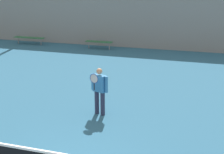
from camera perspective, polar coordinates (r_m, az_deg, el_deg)
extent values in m
cube|color=white|center=(6.35, -13.78, -12.87)|extent=(11.23, 0.04, 0.05)
cylinder|color=#282D47|center=(10.01, -2.79, -4.59)|extent=(0.14, 0.14, 0.77)
cylinder|color=#282D47|center=(9.88, -1.72, -4.86)|extent=(0.14, 0.14, 0.77)
cube|color=teal|center=(9.72, -2.30, -1.16)|extent=(0.45, 0.31, 0.53)
cylinder|color=teal|center=(9.86, -3.52, -0.85)|extent=(0.10, 0.10, 0.52)
cylinder|color=teal|center=(9.57, -1.05, -1.38)|extent=(0.10, 0.10, 0.52)
sphere|color=tan|center=(9.60, -2.33, 1.06)|extent=(0.19, 0.19, 0.19)
cylinder|color=black|center=(9.51, -3.28, -1.74)|extent=(0.03, 0.03, 0.22)
torus|color=#28519E|center=(9.43, -3.30, -0.28)|extent=(0.31, 0.11, 0.31)
cylinder|color=silver|center=(9.43, -3.30, -0.28)|extent=(0.26, 0.08, 0.27)
cube|color=#28663D|center=(19.35, -2.41, 6.47)|extent=(1.68, 0.40, 0.04)
cylinder|color=gray|center=(19.62, -4.27, 5.90)|extent=(0.06, 0.06, 0.42)
cylinder|color=gray|center=(19.18, -0.49, 5.68)|extent=(0.06, 0.06, 0.42)
cube|color=#28663D|center=(21.43, -14.91, 6.98)|extent=(2.13, 0.40, 0.04)
cylinder|color=gray|center=(21.92, -16.77, 6.44)|extent=(0.06, 0.06, 0.42)
cylinder|color=gray|center=(21.04, -12.87, 6.30)|extent=(0.06, 0.06, 0.42)
cube|color=gray|center=(19.27, 8.01, 9.72)|extent=(35.78, 0.06, 3.17)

